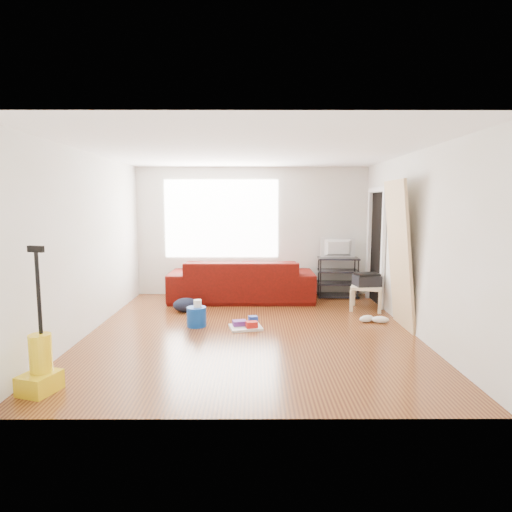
{
  "coord_description": "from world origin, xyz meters",
  "views": [
    {
      "loc": [
        0.05,
        -5.88,
        1.79
      ],
      "look_at": [
        0.07,
        0.6,
        1.0
      ],
      "focal_mm": 30.0,
      "sensor_mm": 36.0,
      "label": 1
    }
  ],
  "objects_px": {
    "backpack": "(186,311)",
    "vacuum": "(40,365)",
    "tv_stand": "(338,277)",
    "bucket": "(197,326)",
    "sofa": "(242,300)",
    "side_table": "(367,290)",
    "cleaning_tray": "(246,325)"
  },
  "relations": [
    {
      "from": "backpack",
      "to": "vacuum",
      "type": "height_order",
      "value": "vacuum"
    },
    {
      "from": "cleaning_tray",
      "to": "vacuum",
      "type": "bearing_deg",
      "value": -132.86
    },
    {
      "from": "sofa",
      "to": "cleaning_tray",
      "type": "height_order",
      "value": "sofa"
    },
    {
      "from": "vacuum",
      "to": "backpack",
      "type": "bearing_deg",
      "value": 91.55
    },
    {
      "from": "side_table",
      "to": "backpack",
      "type": "height_order",
      "value": "side_table"
    },
    {
      "from": "vacuum",
      "to": "tv_stand",
      "type": "bearing_deg",
      "value": 66.65
    },
    {
      "from": "side_table",
      "to": "backpack",
      "type": "xyz_separation_m",
      "value": [
        -3.06,
        -0.13,
        -0.34
      ]
    },
    {
      "from": "sofa",
      "to": "vacuum",
      "type": "bearing_deg",
      "value": 65.11
    },
    {
      "from": "backpack",
      "to": "vacuum",
      "type": "xyz_separation_m",
      "value": [
        -0.89,
        -3.06,
        0.26
      ]
    },
    {
      "from": "bucket",
      "to": "vacuum",
      "type": "distance_m",
      "value": 2.51
    },
    {
      "from": "tv_stand",
      "to": "side_table",
      "type": "distance_m",
      "value": 1.03
    },
    {
      "from": "sofa",
      "to": "cleaning_tray",
      "type": "relative_size",
      "value": 5.16
    },
    {
      "from": "side_table",
      "to": "sofa",
      "type": "bearing_deg",
      "value": 161.61
    },
    {
      "from": "side_table",
      "to": "vacuum",
      "type": "height_order",
      "value": "vacuum"
    },
    {
      "from": "tv_stand",
      "to": "backpack",
      "type": "bearing_deg",
      "value": -154.8
    },
    {
      "from": "bucket",
      "to": "side_table",
      "type": "bearing_deg",
      "value": 19.92
    },
    {
      "from": "tv_stand",
      "to": "bucket",
      "type": "distance_m",
      "value": 3.18
    },
    {
      "from": "sofa",
      "to": "bucket",
      "type": "relative_size",
      "value": 9.28
    },
    {
      "from": "side_table",
      "to": "bucket",
      "type": "height_order",
      "value": "side_table"
    },
    {
      "from": "cleaning_tray",
      "to": "bucket",
      "type": "bearing_deg",
      "value": 171.15
    },
    {
      "from": "tv_stand",
      "to": "bucket",
      "type": "bearing_deg",
      "value": -137.93
    },
    {
      "from": "side_table",
      "to": "cleaning_tray",
      "type": "height_order",
      "value": "side_table"
    },
    {
      "from": "sofa",
      "to": "bucket",
      "type": "xyz_separation_m",
      "value": [
        -0.62,
        -1.71,
        0.0
      ]
    },
    {
      "from": "tv_stand",
      "to": "cleaning_tray",
      "type": "distance_m",
      "value": 2.73
    },
    {
      "from": "bucket",
      "to": "tv_stand",
      "type": "bearing_deg",
      "value": 38.88
    },
    {
      "from": "sofa",
      "to": "backpack",
      "type": "distance_m",
      "value": 1.25
    },
    {
      "from": "side_table",
      "to": "bucket",
      "type": "xyz_separation_m",
      "value": [
        -2.76,
        -1.0,
        -0.34
      ]
    },
    {
      "from": "vacuum",
      "to": "cleaning_tray",
      "type": "bearing_deg",
      "value": 64.96
    },
    {
      "from": "cleaning_tray",
      "to": "sofa",
      "type": "bearing_deg",
      "value": 93.76
    },
    {
      "from": "sofa",
      "to": "side_table",
      "type": "xyz_separation_m",
      "value": [
        2.14,
        -0.71,
        0.34
      ]
    },
    {
      "from": "cleaning_tray",
      "to": "vacuum",
      "type": "xyz_separation_m",
      "value": [
        -1.93,
        -2.08,
        0.21
      ]
    },
    {
      "from": "cleaning_tray",
      "to": "backpack",
      "type": "distance_m",
      "value": 1.43
    }
  ]
}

